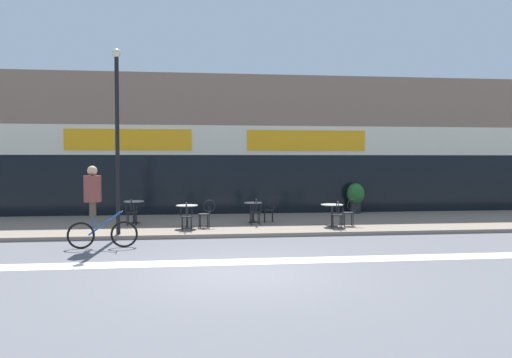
{
  "coord_description": "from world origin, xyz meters",
  "views": [
    {
      "loc": [
        -0.93,
        -10.27,
        2.35
      ],
      "look_at": [
        1.08,
        6.58,
        1.67
      ],
      "focal_mm": 35.0,
      "sensor_mm": 36.0,
      "label": 1
    }
  ],
  "objects_px": {
    "cafe_chair_1_near": "(187,214)",
    "cafe_chair_1_side": "(206,212)",
    "bistro_table_1": "(187,212)",
    "bistro_table_3": "(332,210)",
    "cafe_chair_3_side": "(350,210)",
    "lamp_post": "(117,128)",
    "cafe_chair_0_near": "(132,210)",
    "cafe_chair_3_near": "(337,213)",
    "cyclist_0": "(95,201)",
    "bistro_table_0": "(134,207)",
    "cafe_chair_2_near": "(255,210)",
    "cafe_chair_2_side": "(271,208)",
    "planter_pot": "(356,196)",
    "bistro_table_2": "(253,208)"
  },
  "relations": [
    {
      "from": "bistro_table_0",
      "to": "cafe_chair_2_side",
      "type": "bearing_deg",
      "value": -3.17
    },
    {
      "from": "cafe_chair_3_side",
      "to": "bistro_table_0",
      "type": "bearing_deg",
      "value": -5.13
    },
    {
      "from": "cafe_chair_0_near",
      "to": "lamp_post",
      "type": "xyz_separation_m",
      "value": [
        -0.14,
        -1.93,
        2.62
      ]
    },
    {
      "from": "cafe_chair_3_side",
      "to": "cafe_chair_1_side",
      "type": "bearing_deg",
      "value": 4.69
    },
    {
      "from": "lamp_post",
      "to": "cyclist_0",
      "type": "bearing_deg",
      "value": -101.28
    },
    {
      "from": "cafe_chair_2_side",
      "to": "bistro_table_2",
      "type": "bearing_deg",
      "value": 3.44
    },
    {
      "from": "bistro_table_3",
      "to": "cyclist_0",
      "type": "xyz_separation_m",
      "value": [
        -7.13,
        -2.68,
        0.62
      ]
    },
    {
      "from": "bistro_table_3",
      "to": "lamp_post",
      "type": "bearing_deg",
      "value": -171.49
    },
    {
      "from": "cafe_chair_0_near",
      "to": "cafe_chair_2_side",
      "type": "xyz_separation_m",
      "value": [
        4.77,
        0.36,
        0.0
      ]
    },
    {
      "from": "bistro_table_3",
      "to": "planter_pot",
      "type": "distance_m",
      "value": 4.25
    },
    {
      "from": "bistro_table_1",
      "to": "cafe_chair_1_near",
      "type": "bearing_deg",
      "value": -90.19
    },
    {
      "from": "cafe_chair_2_near",
      "to": "cyclist_0",
      "type": "bearing_deg",
      "value": 122.21
    },
    {
      "from": "cafe_chair_3_near",
      "to": "planter_pot",
      "type": "height_order",
      "value": "planter_pot"
    },
    {
      "from": "cafe_chair_0_near",
      "to": "cafe_chair_3_near",
      "type": "distance_m",
      "value": 6.82
    },
    {
      "from": "bistro_table_3",
      "to": "planter_pot",
      "type": "height_order",
      "value": "planter_pot"
    },
    {
      "from": "bistro_table_3",
      "to": "lamp_post",
      "type": "relative_size",
      "value": 0.13
    },
    {
      "from": "bistro_table_3",
      "to": "cafe_chair_3_near",
      "type": "xyz_separation_m",
      "value": [
        -0.01,
        -0.63,
        -0.0
      ]
    },
    {
      "from": "bistro_table_0",
      "to": "cyclist_0",
      "type": "height_order",
      "value": "cyclist_0"
    },
    {
      "from": "bistro_table_0",
      "to": "cafe_chair_2_near",
      "type": "distance_m",
      "value": 4.24
    },
    {
      "from": "bistro_table_3",
      "to": "cafe_chair_1_side",
      "type": "xyz_separation_m",
      "value": [
        -4.17,
        0.17,
        -0.0
      ]
    },
    {
      "from": "cafe_chair_1_near",
      "to": "cyclist_0",
      "type": "bearing_deg",
      "value": 135.09
    },
    {
      "from": "cafe_chair_3_side",
      "to": "cafe_chair_1_near",
      "type": "bearing_deg",
      "value": 11.66
    },
    {
      "from": "cafe_chair_1_near",
      "to": "cafe_chair_2_side",
      "type": "bearing_deg",
      "value": -57.64
    },
    {
      "from": "cafe_chair_0_near",
      "to": "bistro_table_0",
      "type": "bearing_deg",
      "value": 0.72
    },
    {
      "from": "bistro_table_3",
      "to": "cafe_chair_0_near",
      "type": "distance_m",
      "value": 6.72
    },
    {
      "from": "cafe_chair_1_near",
      "to": "cafe_chair_1_side",
      "type": "relative_size",
      "value": 1.0
    },
    {
      "from": "cafe_chair_3_side",
      "to": "lamp_post",
      "type": "height_order",
      "value": "lamp_post"
    },
    {
      "from": "cafe_chair_2_near",
      "to": "cafe_chair_2_side",
      "type": "distance_m",
      "value": 0.88
    },
    {
      "from": "cafe_chair_0_near",
      "to": "cafe_chair_2_near",
      "type": "distance_m",
      "value": 4.16
    },
    {
      "from": "bistro_table_0",
      "to": "cafe_chair_2_side",
      "type": "height_order",
      "value": "cafe_chair_2_side"
    },
    {
      "from": "planter_pot",
      "to": "cyclist_0",
      "type": "bearing_deg",
      "value": -145.01
    },
    {
      "from": "cafe_chair_2_side",
      "to": "cafe_chair_3_side",
      "type": "bearing_deg",
      "value": 156.84
    },
    {
      "from": "bistro_table_1",
      "to": "cafe_chair_1_side",
      "type": "xyz_separation_m",
      "value": [
        0.62,
        0.01,
        -0.01
      ]
    },
    {
      "from": "bistro_table_1",
      "to": "bistro_table_0",
      "type": "bearing_deg",
      "value": 143.52
    },
    {
      "from": "cafe_chair_1_near",
      "to": "cafe_chair_1_side",
      "type": "xyz_separation_m",
      "value": [
        0.63,
        0.64,
        0.0
      ]
    },
    {
      "from": "bistro_table_3",
      "to": "cafe_chair_3_side",
      "type": "xyz_separation_m",
      "value": [
        0.63,
        -0.01,
        -0.0
      ]
    },
    {
      "from": "cafe_chair_2_near",
      "to": "cyclist_0",
      "type": "height_order",
      "value": "cyclist_0"
    },
    {
      "from": "cafe_chair_3_near",
      "to": "cyclist_0",
      "type": "distance_m",
      "value": 7.44
    },
    {
      "from": "bistro_table_2",
      "to": "cyclist_0",
      "type": "bearing_deg",
      "value": -139.47
    },
    {
      "from": "bistro_table_0",
      "to": "cafe_chair_2_near",
      "type": "bearing_deg",
      "value": -12.04
    },
    {
      "from": "lamp_post",
      "to": "cyclist_0",
      "type": "height_order",
      "value": "lamp_post"
    },
    {
      "from": "cafe_chair_0_near",
      "to": "cyclist_0",
      "type": "bearing_deg",
      "value": 173.28
    },
    {
      "from": "bistro_table_1",
      "to": "cafe_chair_3_side",
      "type": "relative_size",
      "value": 0.82
    },
    {
      "from": "planter_pot",
      "to": "cafe_chair_3_near",
      "type": "bearing_deg",
      "value": -115.04
    },
    {
      "from": "bistro_table_1",
      "to": "bistro_table_3",
      "type": "bearing_deg",
      "value": -1.93
    },
    {
      "from": "cafe_chair_0_near",
      "to": "cafe_chair_3_side",
      "type": "bearing_deg",
      "value": -96.38
    },
    {
      "from": "cafe_chair_1_side",
      "to": "planter_pot",
      "type": "relative_size",
      "value": 0.73
    },
    {
      "from": "bistro_table_1",
      "to": "cafe_chair_0_near",
      "type": "bearing_deg",
      "value": 158.08
    },
    {
      "from": "bistro_table_1",
      "to": "cafe_chair_2_near",
      "type": "bearing_deg",
      "value": 12.04
    },
    {
      "from": "bistro_table_2",
      "to": "cafe_chair_3_near",
      "type": "relative_size",
      "value": 0.79
    }
  ]
}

